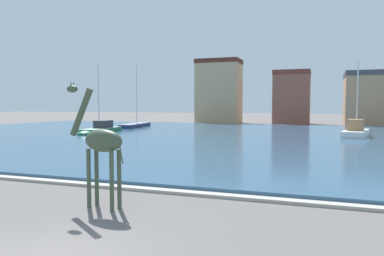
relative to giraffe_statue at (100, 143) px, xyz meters
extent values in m
cube|color=#2D5170|center=(1.31, 27.04, -1.98)|extent=(86.05, 48.41, 0.25)
cube|color=#ADA89E|center=(1.31, 2.58, -2.04)|extent=(86.05, 0.50, 0.12)
cylinder|color=#3D4C38|center=(-0.38, -0.12, -1.15)|extent=(0.14, 0.14, 1.91)
cylinder|color=#3D4C38|center=(-0.32, 0.23, -1.15)|extent=(0.14, 0.14, 1.91)
cylinder|color=#3D4C38|center=(0.57, -0.27, -1.15)|extent=(0.14, 0.14, 1.91)
cylinder|color=#3D4C38|center=(0.62, 0.08, -1.15)|extent=(0.14, 0.14, 1.91)
ellipsoid|color=#3D4C38|center=(0.12, -0.02, 0.08)|extent=(1.54, 0.78, 0.73)
cylinder|color=#3D4C38|center=(-0.79, 0.13, 0.99)|extent=(1.02, 0.36, 1.63)
ellipsoid|color=#3D4C38|center=(-1.19, 0.19, 1.75)|extent=(0.48, 0.31, 0.24)
cone|color=#3D4C38|center=(-1.20, 0.13, 1.95)|extent=(0.05, 0.05, 0.14)
cone|color=#3D4C38|center=(-1.18, 0.25, 1.95)|extent=(0.05, 0.05, 0.14)
cylinder|color=#3D4C38|center=(0.81, -0.13, -0.23)|extent=(0.21, 0.08, 0.77)
cube|color=#236B42|center=(-16.82, 25.69, -1.76)|extent=(2.45, 6.85, 0.69)
ellipsoid|color=#236B42|center=(-16.55, 22.51, -1.76)|extent=(1.89, 2.49, 0.66)
cube|color=gray|center=(-16.82, 25.69, -1.38)|extent=(2.40, 6.72, 0.06)
cube|color=#333338|center=(-16.86, 26.19, -0.93)|extent=(1.52, 2.45, 0.84)
cylinder|color=silver|center=(-16.78, 25.19, 2.19)|extent=(0.12, 0.12, 7.19)
cylinder|color=silver|center=(-16.87, 26.36, -0.51)|extent=(0.28, 2.35, 0.08)
cube|color=white|center=(9.93, 29.43, -1.70)|extent=(3.10, 6.35, 0.80)
ellipsoid|color=white|center=(10.48, 32.27, -1.70)|extent=(2.15, 2.43, 0.76)
cube|color=silver|center=(9.93, 29.43, -1.27)|extent=(3.04, 6.23, 0.06)
cube|color=#9E7047|center=(9.84, 28.98, -0.70)|extent=(1.76, 2.36, 1.09)
cylinder|color=silver|center=(10.02, 29.88, 2.15)|extent=(0.12, 0.12, 6.90)
cylinder|color=silver|center=(9.81, 28.83, -0.40)|extent=(0.49, 2.11, 0.08)
cube|color=navy|center=(-18.12, 36.22, -1.76)|extent=(2.97, 8.39, 0.69)
ellipsoid|color=navy|center=(-18.66, 40.08, -1.76)|extent=(2.05, 3.08, 0.66)
cube|color=slate|center=(-18.12, 36.22, -1.38)|extent=(2.91, 8.22, 0.06)
cylinder|color=silver|center=(-18.21, 36.83, 2.72)|extent=(0.12, 0.12, 8.26)
cylinder|color=silver|center=(-18.01, 35.41, -0.51)|extent=(0.48, 2.86, 0.08)
cube|color=tan|center=(-11.48, 56.69, 3.40)|extent=(7.82, 5.64, 11.00)
cube|color=#51281E|center=(-11.48, 56.69, 9.29)|extent=(7.98, 5.75, 0.80)
cube|color=#8E5142|center=(1.70, 57.16, 2.18)|extent=(6.06, 6.24, 8.56)
cube|color=brown|center=(1.70, 57.16, 6.86)|extent=(6.18, 6.37, 0.80)
cube|color=tan|center=(14.05, 56.39, 1.89)|extent=(7.61, 7.83, 7.98)
cube|color=#42424C|center=(14.05, 56.39, 6.28)|extent=(7.76, 7.99, 0.80)
camera|label=1|loc=(6.69, -10.13, 1.21)|focal=34.47mm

